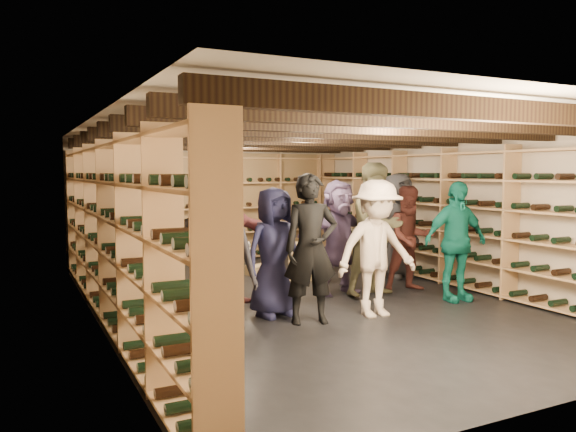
% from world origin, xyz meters
% --- Properties ---
extents(ground, '(8.00, 8.00, 0.00)m').
position_xyz_m(ground, '(0.00, 0.00, 0.00)').
color(ground, black).
rests_on(ground, ground).
extents(walls, '(5.52, 8.02, 2.40)m').
position_xyz_m(walls, '(0.00, 0.00, 1.20)').
color(walls, '#BFAD94').
rests_on(walls, ground).
extents(ceiling, '(5.50, 8.00, 0.01)m').
position_xyz_m(ceiling, '(0.00, 0.00, 2.40)').
color(ceiling, beige).
rests_on(ceiling, walls).
extents(ceiling_joists, '(5.40, 7.12, 0.18)m').
position_xyz_m(ceiling_joists, '(0.00, 0.00, 2.26)').
color(ceiling_joists, black).
rests_on(ceiling_joists, ground).
extents(wine_rack_left, '(0.32, 7.50, 2.15)m').
position_xyz_m(wine_rack_left, '(-2.57, 0.00, 1.08)').
color(wine_rack_left, tan).
rests_on(wine_rack_left, ground).
extents(wine_rack_right, '(0.32, 7.50, 2.15)m').
position_xyz_m(wine_rack_right, '(2.57, 0.00, 1.08)').
color(wine_rack_right, tan).
rests_on(wine_rack_right, ground).
extents(wine_rack_back, '(4.70, 0.30, 2.15)m').
position_xyz_m(wine_rack_back, '(0.00, 3.83, 1.07)').
color(wine_rack_back, tan).
rests_on(wine_rack_back, ground).
extents(crate_stack_left, '(0.59, 0.51, 0.51)m').
position_xyz_m(crate_stack_left, '(0.69, 1.30, 0.26)').
color(crate_stack_left, tan).
rests_on(crate_stack_left, ground).
extents(crate_stack_right, '(0.54, 0.39, 0.51)m').
position_xyz_m(crate_stack_right, '(1.11, 2.02, 0.26)').
color(crate_stack_right, tan).
rests_on(crate_stack_right, ground).
extents(crate_loose, '(0.55, 0.41, 0.17)m').
position_xyz_m(crate_loose, '(0.22, 1.97, 0.09)').
color(crate_loose, tan).
rests_on(crate_loose, ground).
extents(person_0, '(0.98, 0.72, 1.82)m').
position_xyz_m(person_0, '(-1.80, -1.38, 0.91)').
color(person_0, black).
rests_on(person_0, ground).
extents(person_1, '(0.72, 0.56, 1.75)m').
position_xyz_m(person_1, '(-0.51, -1.11, 0.88)').
color(person_1, black).
rests_on(person_1, ground).
extents(person_2, '(1.01, 0.83, 1.90)m').
position_xyz_m(person_2, '(1.04, -0.25, 0.95)').
color(person_2, brown).
rests_on(person_2, ground).
extents(person_3, '(1.10, 0.66, 1.68)m').
position_xyz_m(person_3, '(0.36, -1.20, 0.84)').
color(person_3, beige).
rests_on(person_3, ground).
extents(person_4, '(1.00, 0.50, 1.65)m').
position_xyz_m(person_4, '(1.83, -0.98, 0.82)').
color(person_4, '#117561').
rests_on(person_4, ground).
extents(person_5, '(1.74, 0.99, 1.79)m').
position_xyz_m(person_5, '(-1.06, 0.22, 0.90)').
color(person_5, brown).
rests_on(person_5, ground).
extents(person_6, '(0.84, 0.62, 1.59)m').
position_xyz_m(person_6, '(-0.75, -0.61, 0.79)').
color(person_6, '#212249').
rests_on(person_6, ground).
extents(person_8, '(0.87, 0.75, 1.57)m').
position_xyz_m(person_8, '(1.70, -0.17, 0.78)').
color(person_8, '#4F221C').
rests_on(person_8, ground).
extents(person_9, '(1.23, 0.81, 1.79)m').
position_xyz_m(person_9, '(-1.08, 0.77, 0.90)').
color(person_9, beige).
rests_on(person_9, ground).
extents(person_11, '(1.57, 0.61, 1.66)m').
position_xyz_m(person_11, '(0.62, 0.11, 0.83)').
color(person_11, slate).
rests_on(person_11, ground).
extents(person_12, '(0.96, 0.73, 1.75)m').
position_xyz_m(person_12, '(2.18, 0.77, 0.88)').
color(person_12, '#36373C').
rests_on(person_12, ground).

